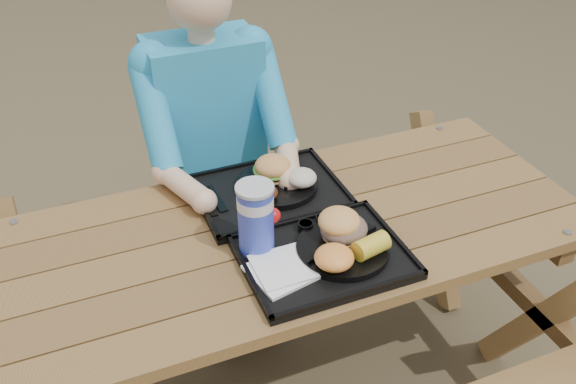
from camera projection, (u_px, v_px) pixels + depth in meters
name	position (u px, v px, depth m)	size (l,w,h in m)	color
picnic_table	(288.00, 317.00, 2.11)	(1.80, 1.49, 0.75)	#999999
tray_near	(324.00, 258.00, 1.77)	(0.45, 0.35, 0.02)	black
tray_far	(269.00, 193.00, 2.03)	(0.45, 0.35, 0.02)	black
plate_near	(343.00, 249.00, 1.77)	(0.26, 0.26, 0.02)	black
plate_far	(277.00, 184.00, 2.03)	(0.26, 0.26, 0.02)	black
napkin_stack	(281.00, 271.00, 1.70)	(0.16, 0.16, 0.02)	white
soda_cup	(256.00, 220.00, 1.74)	(0.10, 0.10, 0.20)	#182CB4
condiment_bbq	(306.00, 227.00, 1.85)	(0.05, 0.05, 0.03)	black
condiment_mustard	(324.00, 221.00, 1.87)	(0.05, 0.05, 0.03)	gold
sandwich	(345.00, 218.00, 1.77)	(0.13, 0.13, 0.13)	#F3A755
mac_cheese	(334.00, 258.00, 1.69)	(0.11, 0.11, 0.05)	#FFA243
corn_cob	(371.00, 246.00, 1.72)	(0.10, 0.10, 0.06)	yellow
cutlery_far	(216.00, 199.00, 1.98)	(0.03, 0.15, 0.01)	black
burger	(273.00, 162.00, 2.02)	(0.12, 0.12, 0.11)	#DE984E
baked_beans	(266.00, 193.00, 1.95)	(0.08, 0.08, 0.03)	#512210
potato_salad	(302.00, 178.00, 2.00)	(0.09, 0.09, 0.05)	beige
diner	(212.00, 166.00, 2.38)	(0.48, 0.84, 1.28)	#1AB7A1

